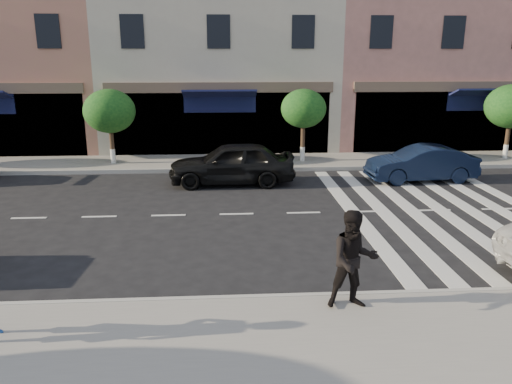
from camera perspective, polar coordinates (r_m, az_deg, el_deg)
name	(u,v)px	position (r m, az deg, el deg)	size (l,w,h in m)	color
ground	(241,271)	(11.04, -1.71, -8.97)	(120.00, 120.00, 0.00)	black
sidewalk_near	(250,373)	(7.74, -0.70, -20.00)	(60.00, 4.50, 0.15)	gray
sidewalk_far	(232,162)	(21.52, -2.72, 3.41)	(60.00, 3.00, 0.15)	gray
building_west_mid	(7,3)	(29.18, -26.60, 18.73)	(10.00, 9.00, 14.00)	#BA7261
building_centre	(219,35)	(27.06, -4.21, 17.42)	(11.00, 9.00, 11.00)	beige
building_east_mid	(447,16)	(29.57, 21.04, 18.26)	(13.00, 9.00, 13.00)	tan
street_tree_wb	(109,111)	(21.49, -16.40, 8.83)	(2.10, 2.10, 3.06)	#473323
street_tree_c	(304,109)	(21.22, 5.45, 9.43)	(1.90, 1.90, 3.04)	#473323
street_tree_ea	(511,107)	(24.31, 27.17, 8.67)	(2.20, 2.20, 3.19)	#473323
walker	(354,260)	(9.06, 11.10, -7.63)	(0.88, 0.69, 1.81)	black
car_far_mid	(232,163)	(18.05, -2.79, 3.31)	(1.82, 4.51, 1.54)	black
car_far_right	(421,164)	(19.47, 18.36, 3.10)	(1.39, 3.98, 1.31)	black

